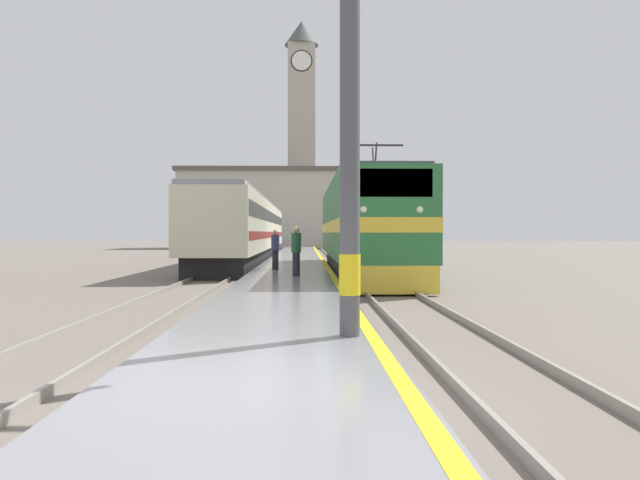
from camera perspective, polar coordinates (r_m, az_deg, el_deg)
ground_plane at (r=36.56m, az=-2.18°, el=-2.21°), size 200.00×200.00×0.00m
platform at (r=31.56m, az=-2.31°, el=-2.37°), size 3.26×140.00×0.33m
rail_track_near at (r=31.66m, az=3.05°, el=-2.60°), size 2.83×140.00×0.16m
rail_track_far at (r=31.76m, az=-7.82°, el=-2.59°), size 2.83×140.00×0.16m
locomotive_train at (r=26.34m, az=3.95°, el=1.09°), size 2.92×17.54×4.95m
passenger_train at (r=40.01m, az=-6.49°, el=0.99°), size 2.92×33.73×3.81m
catenary_mast at (r=9.37m, az=3.05°, el=13.72°), size 2.11×0.32×7.44m
person_on_platform at (r=25.73m, az=-4.11°, el=-0.78°), size 0.34×0.34×1.64m
second_waiting_passenger at (r=21.72m, az=-2.19°, el=-0.91°), size 0.34×0.34×1.73m
clock_tower at (r=83.13m, az=-1.69°, el=10.18°), size 4.44×4.44×29.60m
station_building at (r=75.11m, az=-2.62°, el=2.88°), size 26.76×8.57×9.43m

